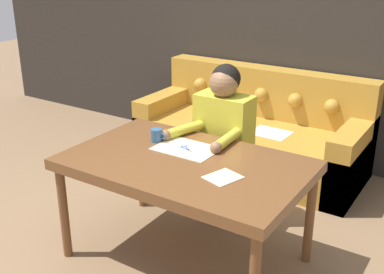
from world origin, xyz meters
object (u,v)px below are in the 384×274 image
Objects in this scene: person at (223,142)px; mug at (157,135)px; couch at (252,135)px; dining_table at (185,170)px; scissors at (187,149)px.

person reaches higher than mug.
couch is at bearing 102.56° from person.
dining_table is at bearing -24.66° from mug.
dining_table is at bearing -79.37° from couch.
person is at bearing -77.44° from couch.
couch reaches higher than scissors.
scissors reaches higher than dining_table.
scissors is at bearing -89.96° from person.
person is (-0.08, 0.63, -0.04)m from dining_table.
couch is at bearing 88.41° from mug.
dining_table is 6.22× the size of scissors.
couch is 1.04m from person.
couch is 1.52m from scissors.
mug is (-0.34, 0.16, 0.11)m from dining_table.
mug is at bearing -91.59° from couch.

